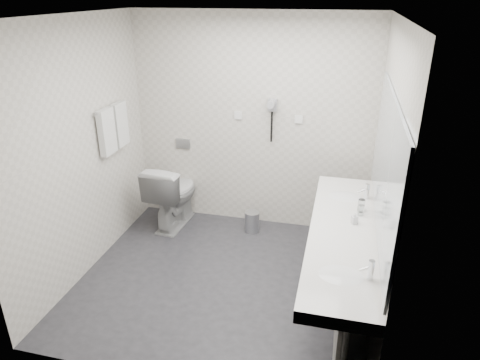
# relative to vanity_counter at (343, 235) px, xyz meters

# --- Properties ---
(floor) EXTENTS (2.80, 2.80, 0.00)m
(floor) POSITION_rel_vanity_counter_xyz_m (-1.12, 0.20, -0.80)
(floor) COLOR #27262B
(floor) RESTS_ON ground
(ceiling) EXTENTS (2.80, 2.80, 0.00)m
(ceiling) POSITION_rel_vanity_counter_xyz_m (-1.12, 0.20, 1.70)
(ceiling) COLOR silver
(ceiling) RESTS_ON wall_back
(wall_back) EXTENTS (2.80, 0.00, 2.80)m
(wall_back) POSITION_rel_vanity_counter_xyz_m (-1.12, 1.50, 0.45)
(wall_back) COLOR beige
(wall_back) RESTS_ON floor
(wall_front) EXTENTS (2.80, 0.00, 2.80)m
(wall_front) POSITION_rel_vanity_counter_xyz_m (-1.12, -1.10, 0.45)
(wall_front) COLOR beige
(wall_front) RESTS_ON floor
(wall_left) EXTENTS (0.00, 2.60, 2.60)m
(wall_left) POSITION_rel_vanity_counter_xyz_m (-2.52, 0.20, 0.45)
(wall_left) COLOR beige
(wall_left) RESTS_ON floor
(wall_right) EXTENTS (0.00, 2.60, 2.60)m
(wall_right) POSITION_rel_vanity_counter_xyz_m (0.27, 0.20, 0.45)
(wall_right) COLOR beige
(wall_right) RESTS_ON floor
(vanity_counter) EXTENTS (0.55, 2.20, 0.10)m
(vanity_counter) POSITION_rel_vanity_counter_xyz_m (0.00, 0.00, 0.00)
(vanity_counter) COLOR silver
(vanity_counter) RESTS_ON floor
(vanity_panel) EXTENTS (0.03, 2.15, 0.75)m
(vanity_panel) POSITION_rel_vanity_counter_xyz_m (0.02, 0.00, -0.42)
(vanity_panel) COLOR gray
(vanity_panel) RESTS_ON floor
(vanity_post_far) EXTENTS (0.06, 0.06, 0.75)m
(vanity_post_far) POSITION_rel_vanity_counter_xyz_m (0.05, 1.04, -0.42)
(vanity_post_far) COLOR silver
(vanity_post_far) RESTS_ON floor
(mirror) EXTENTS (0.02, 2.20, 1.05)m
(mirror) POSITION_rel_vanity_counter_xyz_m (0.26, 0.00, 0.65)
(mirror) COLOR #B2BCC6
(mirror) RESTS_ON wall_right
(basin_near) EXTENTS (0.40, 0.31, 0.05)m
(basin_near) POSITION_rel_vanity_counter_xyz_m (0.00, -0.65, 0.04)
(basin_near) COLOR silver
(basin_near) RESTS_ON vanity_counter
(basin_far) EXTENTS (0.40, 0.31, 0.05)m
(basin_far) POSITION_rel_vanity_counter_xyz_m (0.00, 0.65, 0.04)
(basin_far) COLOR silver
(basin_far) RESTS_ON vanity_counter
(faucet_near) EXTENTS (0.04, 0.04, 0.15)m
(faucet_near) POSITION_rel_vanity_counter_xyz_m (0.19, -0.65, 0.12)
(faucet_near) COLOR silver
(faucet_near) RESTS_ON vanity_counter
(faucet_far) EXTENTS (0.04, 0.04, 0.15)m
(faucet_far) POSITION_rel_vanity_counter_xyz_m (0.19, 0.65, 0.12)
(faucet_far) COLOR silver
(faucet_far) RESTS_ON vanity_counter
(soap_bottle_a) EXTENTS (0.06, 0.06, 0.10)m
(soap_bottle_a) POSITION_rel_vanity_counter_xyz_m (0.09, 0.13, 0.10)
(soap_bottle_a) COLOR white
(soap_bottle_a) RESTS_ON vanity_counter
(glass_left) EXTENTS (0.06, 0.06, 0.10)m
(glass_left) POSITION_rel_vanity_counter_xyz_m (0.14, 0.29, 0.10)
(glass_left) COLOR silver
(glass_left) RESTS_ON vanity_counter
(glass_right) EXTENTS (0.07, 0.07, 0.11)m
(glass_right) POSITION_rel_vanity_counter_xyz_m (0.14, 0.38, 0.11)
(glass_right) COLOR silver
(glass_right) RESTS_ON vanity_counter
(toilet) EXTENTS (0.51, 0.83, 0.81)m
(toilet) POSITION_rel_vanity_counter_xyz_m (-2.02, 1.17, -0.39)
(toilet) COLOR silver
(toilet) RESTS_ON floor
(flush_plate) EXTENTS (0.18, 0.02, 0.12)m
(flush_plate) POSITION_rel_vanity_counter_xyz_m (-1.98, 1.49, 0.15)
(flush_plate) COLOR #B2B5BA
(flush_plate) RESTS_ON wall_back
(pedal_bin) EXTENTS (0.22, 0.22, 0.25)m
(pedal_bin) POSITION_rel_vanity_counter_xyz_m (-1.04, 1.21, -0.68)
(pedal_bin) COLOR #B2B5BA
(pedal_bin) RESTS_ON floor
(bin_lid) EXTENTS (0.18, 0.18, 0.02)m
(bin_lid) POSITION_rel_vanity_counter_xyz_m (-1.04, 1.21, -0.55)
(bin_lid) COLOR #B2B5BA
(bin_lid) RESTS_ON pedal_bin
(towel_rail) EXTENTS (0.02, 0.62, 0.02)m
(towel_rail) POSITION_rel_vanity_counter_xyz_m (-2.47, 0.75, 0.75)
(towel_rail) COLOR silver
(towel_rail) RESTS_ON wall_left
(towel_near) EXTENTS (0.07, 0.24, 0.48)m
(towel_near) POSITION_rel_vanity_counter_xyz_m (-2.46, 0.61, 0.53)
(towel_near) COLOR silver
(towel_near) RESTS_ON towel_rail
(towel_far) EXTENTS (0.07, 0.24, 0.48)m
(towel_far) POSITION_rel_vanity_counter_xyz_m (-2.46, 0.89, 0.53)
(towel_far) COLOR silver
(towel_far) RESTS_ON towel_rail
(dryer_cradle) EXTENTS (0.10, 0.04, 0.14)m
(dryer_cradle) POSITION_rel_vanity_counter_xyz_m (-0.88, 1.47, 0.70)
(dryer_cradle) COLOR gray
(dryer_cradle) RESTS_ON wall_back
(dryer_barrel) EXTENTS (0.08, 0.14, 0.08)m
(dryer_barrel) POSITION_rel_vanity_counter_xyz_m (-0.88, 1.40, 0.73)
(dryer_barrel) COLOR gray
(dryer_barrel) RESTS_ON dryer_cradle
(dryer_cord) EXTENTS (0.02, 0.02, 0.35)m
(dryer_cord) POSITION_rel_vanity_counter_xyz_m (-0.88, 1.46, 0.45)
(dryer_cord) COLOR black
(dryer_cord) RESTS_ON dryer_cradle
(switch_plate_a) EXTENTS (0.09, 0.02, 0.09)m
(switch_plate_a) POSITION_rel_vanity_counter_xyz_m (-1.27, 1.49, 0.55)
(switch_plate_a) COLOR silver
(switch_plate_a) RESTS_ON wall_back
(switch_plate_b) EXTENTS (0.09, 0.02, 0.09)m
(switch_plate_b) POSITION_rel_vanity_counter_xyz_m (-0.57, 1.49, 0.55)
(switch_plate_b) COLOR silver
(switch_plate_b) RESTS_ON wall_back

